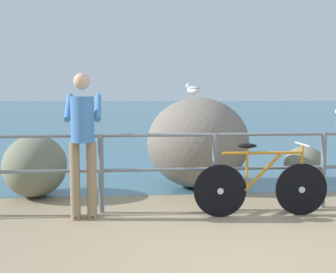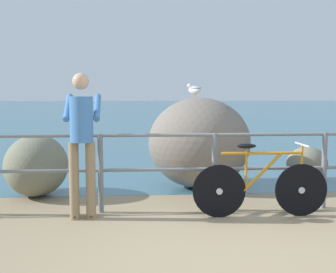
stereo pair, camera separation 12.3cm
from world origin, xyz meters
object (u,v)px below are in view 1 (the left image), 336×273
Objects in this scene: breakwater_boulder_main at (198,143)px; breakwater_boulder_right at (304,163)px; bicycle at (261,185)px; seagull at (193,89)px; person_at_railing at (83,139)px; breakwater_boulder_left at (35,166)px.

breakwater_boulder_right is (1.97, 0.39, -0.43)m from breakwater_boulder_main.
bicycle is 5.39× the size of seagull.
breakwater_boulder_main is 2.06m from breakwater_boulder_right.
bicycle is 2.36× the size of breakwater_boulder_right.
bicycle is at bearing -93.85° from person_at_railing.
person_at_railing reaches higher than bicycle.
seagull reaches higher than breakwater_boulder_main.
breakwater_boulder_left is at bearing 66.25° from seagull.
bicycle is 1.94m from breakwater_boulder_main.
breakwater_boulder_left is (-0.84, 1.32, -0.53)m from person_at_railing.
breakwater_boulder_right is at bearing 10.53° from breakwater_boulder_left.
breakwater_boulder_left is 3.85× the size of seagull.
breakwater_boulder_right is 2.28× the size of seagull.
breakwater_boulder_left reaches higher than bicycle.
breakwater_boulder_main reaches higher than breakwater_boulder_right.
person_at_railing is 2.47× the size of breakwater_boulder_right.
breakwater_boulder_right is 2.46m from seagull.
person_at_railing is at bearing 178.84° from bicycle.
seagull is (1.61, 1.82, 0.62)m from person_at_railing.
seagull is at bearing -43.56° from person_at_railing.
breakwater_boulder_left is at bearing -170.07° from breakwater_boulder_main.
breakwater_boulder_main is 0.88m from seagull.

